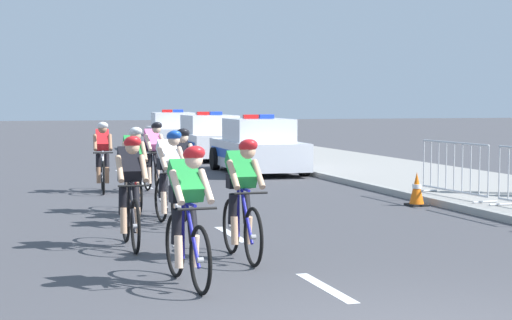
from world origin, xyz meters
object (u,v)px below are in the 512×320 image
(cyclist_fifth, at_px, (181,172))
(cyclist_sixth, at_px, (134,169))
(cyclist_second, at_px, (242,198))
(cyclist_seventh, at_px, (154,156))
(police_car_second, at_px, (209,139))
(traffic_cone_mid, at_px, (417,189))
(police_car_nearest, at_px, (258,148))
(police_car_third, at_px, (172,132))
(crowd_barrier_rear, at_px, (454,170))
(cyclist_third, at_px, (130,190))
(cyclist_eighth, at_px, (103,156))
(cyclist_lead, at_px, (187,214))
(cyclist_fourth, at_px, (170,177))

(cyclist_fifth, relative_size, cyclist_sixth, 1.00)
(cyclist_second, bearing_deg, cyclist_seventh, 87.69)
(police_car_second, distance_m, traffic_cone_mid, 14.06)
(cyclist_second, bearing_deg, police_car_nearest, 72.92)
(cyclist_second, bearing_deg, cyclist_sixth, 96.58)
(police_car_third, xyz_separation_m, crowd_barrier_rear, (1.61, -20.23, -0.03))
(cyclist_third, distance_m, police_car_third, 24.34)
(cyclist_fifth, bearing_deg, cyclist_third, -113.88)
(cyclist_second, bearing_deg, cyclist_third, 132.22)
(cyclist_sixth, bearing_deg, cyclist_seventh, 74.45)
(cyclist_seventh, distance_m, crowd_barrier_rear, 6.34)
(cyclist_third, xyz_separation_m, cyclist_eighth, (0.50, 7.49, 0.00))
(traffic_cone_mid, bearing_deg, cyclist_fifth, -174.09)
(cyclist_second, xyz_separation_m, cyclist_fifth, (0.08, 4.21, 0.00))
(cyclist_lead, relative_size, cyclist_fourth, 1.00)
(cyclist_fifth, relative_size, cyclist_eighth, 1.00)
(police_car_second, bearing_deg, cyclist_lead, -103.84)
(police_car_nearest, bearing_deg, traffic_cone_mid, -84.96)
(cyclist_third, bearing_deg, traffic_cone_mid, 29.74)
(cyclist_lead, height_order, police_car_second, police_car_second)
(cyclist_seventh, relative_size, cyclist_eighth, 1.00)
(cyclist_lead, relative_size, police_car_nearest, 0.39)
(cyclist_eighth, height_order, crowd_barrier_rear, cyclist_eighth)
(police_car_third, distance_m, traffic_cone_mid, 20.43)
(cyclist_fifth, bearing_deg, cyclist_second, -91.07)
(cyclist_fourth, bearing_deg, crowd_barrier_rear, 15.41)
(police_car_third, bearing_deg, police_car_second, -89.99)
(cyclist_fifth, height_order, cyclist_eighth, same)
(cyclist_lead, height_order, police_car_nearest, police_car_nearest)
(cyclist_second, distance_m, police_car_third, 25.42)
(cyclist_lead, distance_m, cyclist_seventh, 9.90)
(police_car_nearest, bearing_deg, cyclist_fourth, -113.84)
(cyclist_lead, distance_m, police_car_nearest, 15.10)
(cyclist_sixth, height_order, cyclist_seventh, same)
(cyclist_fifth, height_order, police_car_third, police_car_third)
(cyclist_third, distance_m, crowd_barrier_rear, 7.65)
(cyclist_fourth, distance_m, cyclist_eighth, 5.56)
(cyclist_lead, relative_size, cyclist_third, 1.00)
(cyclist_lead, relative_size, police_car_second, 0.39)
(cyclist_sixth, bearing_deg, police_car_second, 71.49)
(cyclist_sixth, distance_m, cyclist_seventh, 3.47)
(cyclist_second, distance_m, police_car_second, 19.14)
(cyclist_second, relative_size, police_car_second, 0.39)
(cyclist_lead, xyz_separation_m, cyclist_eighth, (0.28, 10.16, 0.00))
(cyclist_seventh, distance_m, traffic_cone_mid, 5.78)
(cyclist_third, relative_size, crowd_barrier_rear, 0.74)
(crowd_barrier_rear, xyz_separation_m, traffic_cone_mid, (-0.88, -0.19, -0.34))
(cyclist_third, xyz_separation_m, traffic_cone_mid, (5.89, 3.37, -0.48))
(cyclist_fifth, distance_m, police_car_nearest, 9.53)
(cyclist_eighth, distance_m, crowd_barrier_rear, 7.40)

